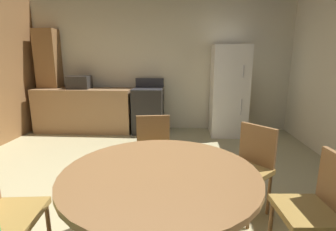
{
  "coord_description": "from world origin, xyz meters",
  "views": [
    {
      "loc": [
        0.52,
        -2.25,
        1.5
      ],
      "look_at": [
        0.31,
        1.0,
        0.76
      ],
      "focal_mm": 26.57,
      "sensor_mm": 36.0,
      "label": 1
    }
  ],
  "objects_px": {
    "oven_range": "(148,110)",
    "chair_north": "(154,150)",
    "microwave": "(79,82)",
    "chair_northeast": "(250,164)",
    "chair_east": "(318,205)",
    "dining_table": "(160,191)",
    "refrigerator": "(229,91)"
  },
  "relations": [
    {
      "from": "chair_north",
      "to": "microwave",
      "type": "bearing_deg",
      "value": -151.78
    },
    {
      "from": "dining_table",
      "to": "chair_north",
      "type": "relative_size",
      "value": 1.53
    },
    {
      "from": "microwave",
      "to": "chair_northeast",
      "type": "distance_m",
      "value": 3.92
    },
    {
      "from": "chair_east",
      "to": "chair_north",
      "type": "bearing_deg",
      "value": -42.21
    },
    {
      "from": "microwave",
      "to": "chair_north",
      "type": "bearing_deg",
      "value": -52.47
    },
    {
      "from": "oven_range",
      "to": "dining_table",
      "type": "relative_size",
      "value": 0.83
    },
    {
      "from": "oven_range",
      "to": "refrigerator",
      "type": "bearing_deg",
      "value": -1.91
    },
    {
      "from": "chair_north",
      "to": "oven_range",
      "type": "bearing_deg",
      "value": -179.71
    },
    {
      "from": "dining_table",
      "to": "chair_east",
      "type": "relative_size",
      "value": 1.53
    },
    {
      "from": "refrigerator",
      "to": "chair_northeast",
      "type": "distance_m",
      "value": 2.69
    },
    {
      "from": "dining_table",
      "to": "chair_north",
      "type": "height_order",
      "value": "chair_north"
    },
    {
      "from": "chair_northeast",
      "to": "oven_range",
      "type": "bearing_deg",
      "value": -106.18
    },
    {
      "from": "oven_range",
      "to": "refrigerator",
      "type": "relative_size",
      "value": 0.62
    },
    {
      "from": "dining_table",
      "to": "chair_east",
      "type": "xyz_separation_m",
      "value": [
        1.1,
        0.07,
        -0.11
      ]
    },
    {
      "from": "refrigerator",
      "to": "chair_east",
      "type": "relative_size",
      "value": 2.02
    },
    {
      "from": "oven_range",
      "to": "chair_north",
      "type": "height_order",
      "value": "oven_range"
    },
    {
      "from": "microwave",
      "to": "dining_table",
      "type": "bearing_deg",
      "value": -59.96
    },
    {
      "from": "oven_range",
      "to": "chair_northeast",
      "type": "height_order",
      "value": "oven_range"
    },
    {
      "from": "microwave",
      "to": "dining_table",
      "type": "xyz_separation_m",
      "value": [
        2.0,
        -3.45,
        -0.42
      ]
    },
    {
      "from": "oven_range",
      "to": "chair_east",
      "type": "height_order",
      "value": "oven_range"
    },
    {
      "from": "chair_east",
      "to": "oven_range",
      "type": "bearing_deg",
      "value": -67.37
    },
    {
      "from": "refrigerator",
      "to": "chair_northeast",
      "type": "bearing_deg",
      "value": -95.04
    },
    {
      "from": "microwave",
      "to": "oven_range",
      "type": "bearing_deg",
      "value": 0.15
    },
    {
      "from": "refrigerator",
      "to": "dining_table",
      "type": "bearing_deg",
      "value": -106.92
    },
    {
      "from": "chair_northeast",
      "to": "chair_east",
      "type": "bearing_deg",
      "value": 70.24
    },
    {
      "from": "oven_range",
      "to": "dining_table",
      "type": "height_order",
      "value": "oven_range"
    },
    {
      "from": "chair_east",
      "to": "chair_northeast",
      "type": "bearing_deg",
      "value": -70.24
    },
    {
      "from": "microwave",
      "to": "chair_northeast",
      "type": "height_order",
      "value": "microwave"
    },
    {
      "from": "oven_range",
      "to": "chair_north",
      "type": "bearing_deg",
      "value": -80.4
    },
    {
      "from": "oven_range",
      "to": "chair_northeast",
      "type": "bearing_deg",
      "value": -62.94
    },
    {
      "from": "oven_range",
      "to": "chair_northeast",
      "type": "xyz_separation_m",
      "value": [
        1.38,
        -2.7,
        0.03
      ]
    },
    {
      "from": "oven_range",
      "to": "microwave",
      "type": "relative_size",
      "value": 2.5
    }
  ]
}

